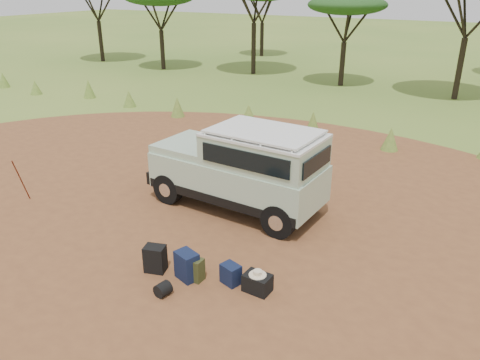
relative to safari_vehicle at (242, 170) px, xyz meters
The scene contains 12 objects.
ground 2.33m from the safari_vehicle, 111.56° to the right, with size 140.00×140.00×0.00m, color #557A2B.
dirt_clearing 2.33m from the safari_vehicle, 111.56° to the right, with size 23.00×23.00×0.01m, color brown.
grass_fringe 6.80m from the safari_vehicle, 95.50° to the left, with size 36.60×1.60×0.90m.
safari_vehicle is the anchor object (origin of this frame).
walking_staff 5.74m from the safari_vehicle, 153.44° to the right, with size 0.03×0.03×1.38m, color brown.
backpack_black 3.43m from the safari_vehicle, 92.00° to the right, with size 0.41×0.30×0.56m, color black.
backpack_navy 3.38m from the safari_vehicle, 79.67° to the right, with size 0.45×0.32×0.58m, color #13203C.
backpack_olive 3.38m from the safari_vehicle, 76.92° to the right, with size 0.34×0.24×0.47m, color #3D421E.
duffel_navy 3.38m from the safari_vehicle, 64.37° to the right, with size 0.36×0.27×0.41m, color #13203C.
hard_case 3.64m from the safari_vehicle, 55.85° to the right, with size 0.50×0.36×0.36m, color black.
stuff_sack 4.04m from the safari_vehicle, 82.52° to the right, with size 0.26×0.26×0.26m, color black.
safari_hat 3.59m from the safari_vehicle, 55.85° to the right, with size 0.33×0.33×0.10m.
Camera 1 is at (6.07, -7.51, 5.40)m, focal length 35.00 mm.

